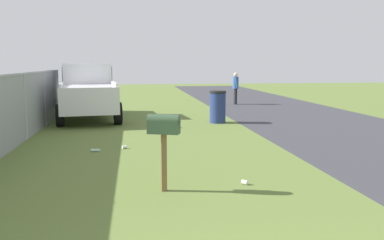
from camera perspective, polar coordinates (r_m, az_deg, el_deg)
name	(u,v)px	position (r m, az deg, el deg)	size (l,w,h in m)	color
mailbox	(164,130)	(6.81, -3.90, -1.35)	(0.36, 0.56, 1.29)	brown
pickup_truck	(88,90)	(16.34, -14.11, 4.08)	(5.30, 2.65, 2.09)	silver
trash_bin	(218,107)	(14.74, 3.54, 1.83)	(0.59, 0.59, 1.14)	navy
pedestrian	(236,86)	(21.35, 6.00, 4.66)	(0.49, 0.30, 1.62)	black
litter_bottle_midfield_b	(96,150)	(10.25, -13.07, -4.08)	(0.07, 0.07, 0.22)	#B2D8BF
litter_cup_far_scatter	(245,182)	(7.42, 7.25, -8.48)	(0.08, 0.08, 0.10)	white
litter_cup_by_mailbox	(124,147)	(10.48, -9.29, -3.68)	(0.08, 0.08, 0.10)	white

